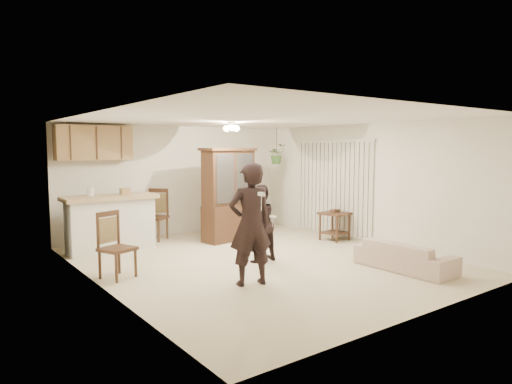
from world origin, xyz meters
TOP-DOWN VIEW (x-y plane):
  - floor at (0.00, 0.00)m, footprint 6.50×6.50m
  - ceiling at (0.00, 0.00)m, footprint 5.50×6.50m
  - wall_back at (0.00, 3.25)m, footprint 5.50×0.02m
  - wall_front at (0.00, -3.25)m, footprint 5.50×0.02m
  - wall_left at (-2.75, 0.00)m, footprint 0.02×6.50m
  - wall_right at (2.75, 0.00)m, footprint 0.02×6.50m
  - breakfast_bar at (-1.85, 2.35)m, footprint 1.60×0.55m
  - bar_top at (-1.85, 2.35)m, footprint 1.75×0.70m
  - upper_cabinets at (-1.90, 3.07)m, footprint 1.50×0.34m
  - vertical_blinds at (2.71, 0.90)m, footprint 0.06×2.30m
  - ceiling_fixture at (0.20, 1.20)m, footprint 0.36×0.36m
  - hanging_plant at (2.30, 2.40)m, footprint 0.43×0.37m
  - plant_cord at (2.30, 2.40)m, footprint 0.01×0.01m
  - sofa at (1.56, -1.87)m, footprint 0.76×1.88m
  - adult at (-0.95, -1.03)m, footprint 0.74×0.58m
  - child at (-0.03, -0.01)m, footprint 0.74×0.62m
  - china_hutch at (0.56, 1.88)m, footprint 1.32×0.66m
  - side_table at (2.41, 0.52)m, footprint 0.62×0.62m
  - chair_bar at (-2.39, 0.45)m, footprint 0.58×0.58m
  - chair_hutch_left at (-0.73, 2.86)m, footprint 0.69×0.69m
  - chair_hutch_right at (2.01, 2.97)m, footprint 0.48×0.48m
  - controller_adult at (-1.05, -1.43)m, footprint 0.08×0.16m
  - controller_child at (0.03, -0.32)m, footprint 0.06×0.12m

SIDE VIEW (x-z plane):
  - floor at x=0.00m, z-range 0.00..0.00m
  - chair_hutch_right at x=2.01m, z-range -0.22..0.78m
  - chair_bar at x=-2.39m, z-range -0.22..0.80m
  - chair_hutch_left at x=-0.73m, z-range -0.24..0.87m
  - side_table at x=2.41m, z-range -0.02..0.66m
  - sofa at x=1.56m, z-range 0.00..0.73m
  - breakfast_bar at x=-1.85m, z-range 0.00..1.00m
  - child at x=-0.03m, z-range 0.00..1.35m
  - controller_child at x=0.03m, z-range 0.82..0.85m
  - adult at x=-0.95m, z-range 0.00..1.80m
  - china_hutch at x=0.56m, z-range -0.01..1.99m
  - bar_top at x=-1.85m, z-range 1.01..1.09m
  - vertical_blinds at x=2.71m, z-range 0.05..2.15m
  - wall_back at x=0.00m, z-range 0.00..2.50m
  - wall_front at x=0.00m, z-range 0.00..2.50m
  - wall_left at x=-2.75m, z-range 0.00..2.50m
  - wall_right at x=2.75m, z-range 0.00..2.50m
  - controller_adult at x=-1.05m, z-range 1.35..1.39m
  - hanging_plant at x=2.30m, z-range 1.61..2.09m
  - upper_cabinets at x=-1.90m, z-range 1.75..2.45m
  - plant_cord at x=2.30m, z-range 1.85..2.50m
  - ceiling_fixture at x=0.20m, z-range 2.30..2.50m
  - ceiling at x=0.00m, z-range 2.49..2.51m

